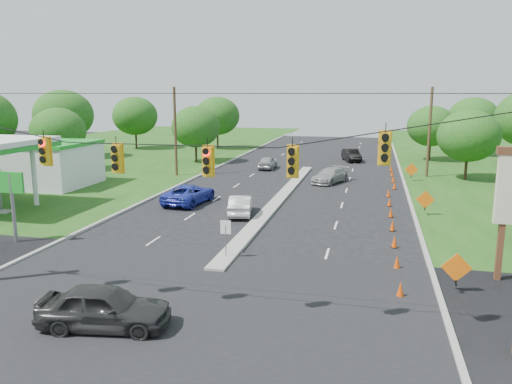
% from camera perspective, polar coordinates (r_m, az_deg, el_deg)
% --- Properties ---
extents(ground, '(160.00, 160.00, 0.00)m').
position_cam_1_polar(ground, '(20.69, -8.35, -12.86)').
color(ground, black).
rests_on(ground, ground).
extents(cross_street, '(160.00, 14.00, 0.02)m').
position_cam_1_polar(cross_street, '(20.69, -8.35, -12.86)').
color(cross_street, black).
rests_on(cross_street, ground).
extents(curb_left, '(0.25, 110.00, 0.16)m').
position_cam_1_polar(curb_left, '(51.23, -6.56, 1.76)').
color(curb_left, gray).
rests_on(curb_left, ground).
extents(curb_right, '(0.25, 110.00, 0.16)m').
position_cam_1_polar(curb_right, '(48.33, 16.60, 0.79)').
color(curb_right, gray).
rests_on(curb_right, ground).
extents(median, '(1.00, 34.00, 0.18)m').
position_cam_1_polar(median, '(40.05, 2.73, -0.85)').
color(median, gray).
rests_on(median, ground).
extents(median_sign, '(0.55, 0.06, 2.05)m').
position_cam_1_polar(median_sign, '(25.53, -3.49, -4.55)').
color(median_sign, gray).
rests_on(median_sign, ground).
extents(signal_span, '(25.60, 0.32, 9.00)m').
position_cam_1_polar(signal_span, '(18.32, -10.08, 0.25)').
color(signal_span, '#422D1C').
rests_on(signal_span, ground).
extents(utility_pole_far_left, '(0.28, 0.28, 9.00)m').
position_cam_1_polar(utility_pole_far_left, '(51.55, -9.20, 6.79)').
color(utility_pole_far_left, '#422D1C').
rests_on(utility_pole_far_left, ground).
extents(utility_pole_far_right, '(0.28, 0.28, 9.00)m').
position_cam_1_polar(utility_pole_far_right, '(52.91, 19.20, 6.43)').
color(utility_pole_far_right, '#422D1C').
rests_on(utility_pole_far_right, ground).
extents(gas_station, '(18.40, 19.70, 5.20)m').
position_cam_1_polar(gas_station, '(49.05, -25.75, 3.33)').
color(gas_station, white).
rests_on(gas_station, ground).
extents(cone_0, '(0.32, 0.32, 0.70)m').
position_cam_1_polar(cone_0, '(22.07, 16.17, -10.64)').
color(cone_0, '#D94307').
rests_on(cone_0, ground).
extents(cone_1, '(0.32, 0.32, 0.70)m').
position_cam_1_polar(cone_1, '(25.35, 15.81, -7.72)').
color(cone_1, '#D94307').
rests_on(cone_1, ground).
extents(cone_2, '(0.32, 0.32, 0.70)m').
position_cam_1_polar(cone_2, '(28.69, 15.54, -5.48)').
color(cone_2, '#D94307').
rests_on(cone_2, ground).
extents(cone_3, '(0.32, 0.32, 0.70)m').
position_cam_1_polar(cone_3, '(32.06, 15.33, -3.70)').
color(cone_3, '#D94307').
rests_on(cone_3, ground).
extents(cone_4, '(0.32, 0.32, 0.70)m').
position_cam_1_polar(cone_4, '(35.45, 15.16, -2.27)').
color(cone_4, '#D94307').
rests_on(cone_4, ground).
extents(cone_5, '(0.32, 0.32, 0.70)m').
position_cam_1_polar(cone_5, '(38.87, 15.02, -1.08)').
color(cone_5, '#D94307').
rests_on(cone_5, ground).
extents(cone_6, '(0.32, 0.32, 0.70)m').
position_cam_1_polar(cone_6, '(42.29, 14.90, -0.09)').
color(cone_6, '#D94307').
rests_on(cone_6, ground).
extents(cone_7, '(0.32, 0.32, 0.70)m').
position_cam_1_polar(cone_7, '(45.75, 15.55, 0.72)').
color(cone_7, '#D94307').
rests_on(cone_7, ground).
extents(cone_8, '(0.32, 0.32, 0.70)m').
position_cam_1_polar(cone_8, '(49.20, 15.41, 1.45)').
color(cone_8, '#D94307').
rests_on(cone_8, ground).
extents(cone_9, '(0.32, 0.32, 0.70)m').
position_cam_1_polar(cone_9, '(52.65, 15.29, 2.08)').
color(cone_9, '#D94307').
rests_on(cone_9, ground).
extents(cone_10, '(0.32, 0.32, 0.70)m').
position_cam_1_polar(cone_10, '(56.11, 15.18, 2.64)').
color(cone_10, '#D94307').
rests_on(cone_10, ground).
extents(work_sign_0, '(1.27, 0.58, 1.37)m').
position_cam_1_polar(work_sign_0, '(23.00, 21.93, -8.15)').
color(work_sign_0, black).
rests_on(work_sign_0, ground).
extents(work_sign_1, '(1.27, 0.58, 1.37)m').
position_cam_1_polar(work_sign_1, '(36.43, 18.78, -0.92)').
color(work_sign_1, black).
rests_on(work_sign_1, ground).
extents(work_sign_2, '(1.27, 0.58, 1.37)m').
position_cam_1_polar(work_sign_2, '(50.17, 17.35, 2.38)').
color(work_sign_2, black).
rests_on(work_sign_2, ground).
extents(tree_2, '(5.88, 5.88, 6.86)m').
position_cam_1_polar(tree_2, '(58.06, -21.69, 6.47)').
color(tree_2, black).
rests_on(tree_2, ground).
extents(tree_3, '(7.56, 7.56, 8.82)m').
position_cam_1_polar(tree_3, '(69.61, -21.15, 8.21)').
color(tree_3, black).
rests_on(tree_3, ground).
extents(tree_4, '(6.72, 6.72, 7.84)m').
position_cam_1_polar(tree_4, '(77.95, -13.66, 8.44)').
color(tree_4, black).
rests_on(tree_4, ground).
extents(tree_5, '(5.88, 5.88, 6.86)m').
position_cam_1_polar(tree_5, '(61.39, -6.93, 7.41)').
color(tree_5, black).
rests_on(tree_5, ground).
extents(tree_6, '(6.72, 6.72, 7.84)m').
position_cam_1_polar(tree_6, '(76.18, -4.45, 8.67)').
color(tree_6, black).
rests_on(tree_6, ground).
extents(tree_9, '(5.88, 5.88, 6.86)m').
position_cam_1_polar(tree_9, '(52.41, 23.12, 5.93)').
color(tree_9, black).
rests_on(tree_9, ground).
extents(tree_11, '(6.72, 6.72, 7.84)m').
position_cam_1_polar(tree_11, '(73.70, 23.56, 7.68)').
color(tree_11, black).
rests_on(tree_11, ground).
extents(tree_12, '(5.88, 5.88, 6.86)m').
position_cam_1_polar(tree_12, '(65.98, 19.40, 7.12)').
color(tree_12, black).
rests_on(tree_12, ground).
extents(black_sedan, '(5.01, 2.62, 1.63)m').
position_cam_1_polar(black_sedan, '(19.27, -16.94, -12.50)').
color(black_sedan, '#2A2A2A').
rests_on(black_sedan, ground).
extents(white_sedan, '(2.30, 4.47, 1.40)m').
position_cam_1_polar(white_sedan, '(34.91, -1.77, -1.49)').
color(white_sedan, silver).
rests_on(white_sedan, ground).
extents(blue_pickup, '(3.07, 5.64, 1.50)m').
position_cam_1_polar(blue_pickup, '(38.77, -7.64, -0.22)').
color(blue_pickup, '#2532A9').
rests_on(blue_pickup, ground).
extents(silver_car_far, '(3.68, 5.22, 1.40)m').
position_cam_1_polar(silver_car_far, '(47.77, 8.46, 1.88)').
color(silver_car_far, '#989898').
rests_on(silver_car_far, ground).
extents(silver_car_oncoming, '(1.69, 4.11, 1.39)m').
position_cam_1_polar(silver_car_oncoming, '(56.00, 1.34, 3.37)').
color(silver_car_oncoming, '#9B9A9E').
rests_on(silver_car_oncoming, ground).
extents(dark_car_receding, '(2.84, 4.93, 1.54)m').
position_cam_1_polar(dark_car_receding, '(63.45, 10.83, 4.17)').
color(dark_car_receding, black).
rests_on(dark_car_receding, ground).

